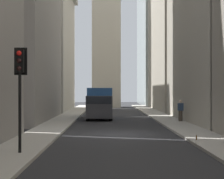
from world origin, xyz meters
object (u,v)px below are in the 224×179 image
traffic_light_foreground (20,75)px  sedan_silver (102,106)px  discarded_bottle (196,138)px  delivery_truck (100,103)px  pedestrian (181,110)px

traffic_light_foreground → sedan_silver: bearing=-4.7°
traffic_light_foreground → discarded_bottle: traffic_light_foreground is taller
delivery_truck → sedan_silver: bearing=-0.0°
delivery_truck → sedan_silver: delivery_truck is taller
sedan_silver → delivery_truck: bearing=180.0°
pedestrian → delivery_truck: bearing=55.8°
sedan_silver → discarded_bottle: bearing=-170.2°
pedestrian → discarded_bottle: size_ratio=6.31×
delivery_truck → discarded_bottle: 17.73m
pedestrian → discarded_bottle: 12.55m
sedan_silver → traffic_light_foreground: traffic_light_foreground is taller
sedan_silver → pedestrian: bearing=-159.0°
traffic_light_foreground → pedestrian: size_ratio=2.45×
sedan_silver → traffic_light_foreground: size_ratio=1.03×
sedan_silver → pedestrian: (-17.23, -6.60, 0.40)m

